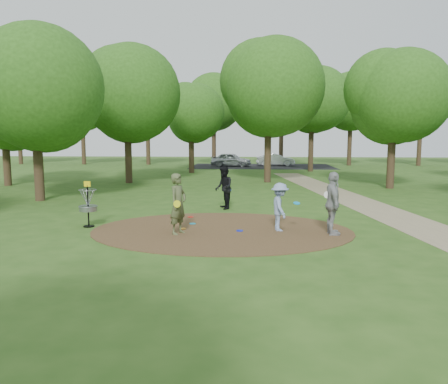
{
  "coord_description": "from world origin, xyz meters",
  "views": [
    {
      "loc": [
        0.94,
        -13.78,
        3.04
      ],
      "look_at": [
        0.0,
        1.2,
        1.1
      ],
      "focal_mm": 35.0,
      "sensor_mm": 36.0,
      "label": 1
    }
  ],
  "objects": [
    {
      "name": "player_waiting_with_disc",
      "position": [
        3.44,
        -0.43,
        0.98
      ],
      "size": [
        0.54,
        1.16,
        1.96
      ],
      "color": "#949496",
      "rests_on": "ground"
    },
    {
      "name": "player_throwing_with_disc",
      "position": [
        1.86,
        0.05,
        0.78
      ],
      "size": [
        1.04,
        1.08,
        1.56
      ],
      "color": "#7F96BE",
      "rests_on": "ground"
    },
    {
      "name": "parking_lot",
      "position": [
        2.0,
        30.0,
        0.0
      ],
      "size": [
        14.0,
        8.0,
        0.01
      ],
      "primitive_type": "cube",
      "color": "black",
      "rests_on": "ground"
    },
    {
      "name": "disc_ground_blue",
      "position": [
        0.59,
        -0.12,
        0.03
      ],
      "size": [
        0.22,
        0.22,
        0.02
      ],
      "primitive_type": "cylinder",
      "color": "#0B1AC6",
      "rests_on": "dirt_clearing"
    },
    {
      "name": "car_right",
      "position": [
        3.37,
        30.59,
        0.63
      ],
      "size": [
        3.91,
        1.68,
        1.25
      ],
      "primitive_type": "imported",
      "rotation": [
        0.0,
        0.0,
        1.67
      ],
      "color": "#B6BBBF",
      "rests_on": "ground"
    },
    {
      "name": "disc_golf_basket",
      "position": [
        -4.5,
        0.3,
        0.87
      ],
      "size": [
        0.63,
        0.63,
        1.54
      ],
      "color": "black",
      "rests_on": "ground"
    },
    {
      "name": "disc_ground_red",
      "position": [
        -1.32,
        2.16,
        0.03
      ],
      "size": [
        0.22,
        0.22,
        0.02
      ],
      "primitive_type": "cylinder",
      "color": "red",
      "rests_on": "dirt_clearing"
    },
    {
      "name": "tree_ring",
      "position": [
        0.53,
        9.02,
        5.17
      ],
      "size": [
        37.18,
        45.37,
        9.07
      ],
      "color": "#332316",
      "rests_on": "ground"
    },
    {
      "name": "disc_ground_cyan",
      "position": [
        -1.07,
        0.91,
        0.03
      ],
      "size": [
        0.22,
        0.22,
        0.02
      ],
      "primitive_type": "cylinder",
      "color": "#1695B6",
      "rests_on": "dirt_clearing"
    },
    {
      "name": "dirt_clearing",
      "position": [
        0.0,
        0.0,
        0.01
      ],
      "size": [
        8.4,
        8.4,
        0.02
      ],
      "primitive_type": "cylinder",
      "color": "#47301C",
      "rests_on": "ground"
    },
    {
      "name": "footpath",
      "position": [
        6.5,
        2.0,
        0.01
      ],
      "size": [
        7.55,
        39.89,
        0.01
      ],
      "primitive_type": "cube",
      "rotation": [
        0.0,
        0.0,
        0.14
      ],
      "color": "#8C7A5B",
      "rests_on": "ground"
    },
    {
      "name": "player_walking_with_disc",
      "position": [
        -0.2,
        4.18,
        0.89
      ],
      "size": [
        0.86,
        1.0,
        1.78
      ],
      "color": "black",
      "rests_on": "ground"
    },
    {
      "name": "car_left",
      "position": [
        -1.06,
        29.57,
        0.68
      ],
      "size": [
        4.21,
        2.29,
        1.36
      ],
      "primitive_type": "imported",
      "rotation": [
        0.0,
        0.0,
        1.39
      ],
      "color": "#ADB1B5",
      "rests_on": "ground"
    },
    {
      "name": "player_observer_with_disc",
      "position": [
        -1.31,
        -0.6,
        0.95
      ],
      "size": [
        0.7,
        0.82,
        1.9
      ],
      "color": "#4B5531",
      "rests_on": "ground"
    },
    {
      "name": "disc_ground_orange",
      "position": [
        -1.28,
        0.07,
        0.03
      ],
      "size": [
        0.22,
        0.22,
        0.02
      ],
      "primitive_type": "cylinder",
      "color": "orange",
      "rests_on": "dirt_clearing"
    },
    {
      "name": "ground",
      "position": [
        0.0,
        0.0,
        0.0
      ],
      "size": [
        100.0,
        100.0,
        0.0
      ],
      "primitive_type": "plane",
      "color": "#2D5119",
      "rests_on": "ground"
    }
  ]
}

